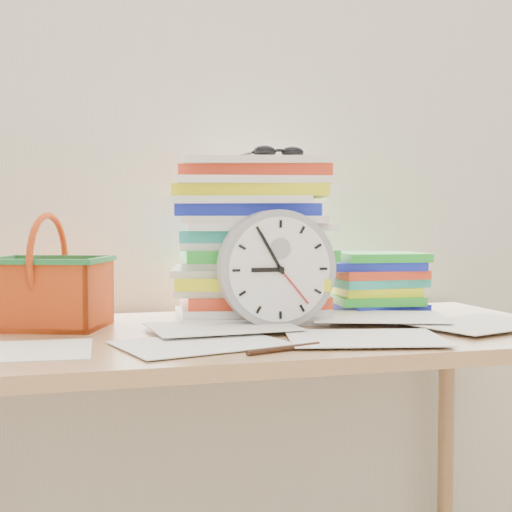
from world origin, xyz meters
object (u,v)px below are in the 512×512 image
object	(u,v)px
desk	(253,364)
book_stack	(379,282)
paper_stack	(250,240)
clock	(277,269)
basket	(48,272)

from	to	relation	value
desk	book_stack	size ratio (longest dim) A/B	5.44
paper_stack	book_stack	size ratio (longest dim) A/B	1.48
paper_stack	clock	size ratio (longest dim) A/B	1.46
paper_stack	book_stack	xyz separation A→B (m)	(0.35, 0.04, -0.11)
paper_stack	basket	bearing A→B (deg)	-176.29
desk	basket	bearing A→B (deg)	160.98
desk	basket	distance (m)	0.49
basket	book_stack	bearing A→B (deg)	25.69
desk	clock	bearing A→B (deg)	15.56
clock	book_stack	size ratio (longest dim) A/B	1.01
paper_stack	clock	distance (m)	0.17
basket	paper_stack	bearing A→B (deg)	24.73
paper_stack	desk	bearing A→B (deg)	-103.44
book_stack	basket	xyz separation A→B (m)	(-0.82, -0.07, 0.05)
desk	clock	size ratio (longest dim) A/B	5.40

